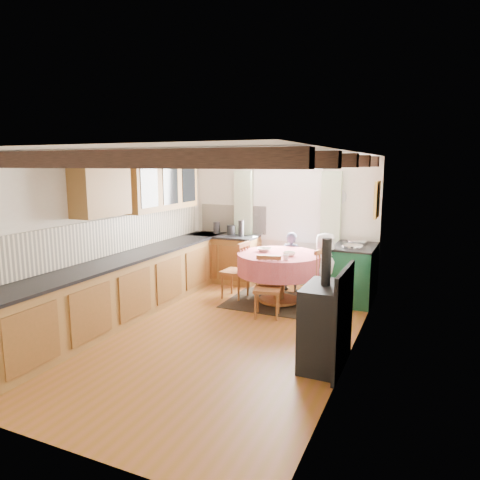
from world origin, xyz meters
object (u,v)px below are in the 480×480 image
at_px(chair_near, 267,287).
at_px(cast_iron_stove, 325,304).
at_px(dining_table, 279,278).
at_px(child_right, 325,270).
at_px(aga_range, 354,273).
at_px(cup, 286,257).
at_px(chair_right, 330,281).
at_px(child_far, 291,262).
at_px(chair_left, 235,270).

xyz_separation_m(chair_near, cast_iron_stove, (1.15, -1.26, 0.28)).
relative_size(dining_table, child_right, 1.15).
xyz_separation_m(aga_range, cast_iron_stove, (0.11, -2.60, 0.26)).
bearing_deg(child_right, chair_near, 146.39).
height_order(dining_table, cup, cup).
relative_size(chair_near, chair_right, 0.94).
xyz_separation_m(chair_near, child_right, (0.66, 0.86, 0.14)).
distance_m(chair_near, aga_range, 1.69).
xyz_separation_m(chair_right, aga_range, (0.24, 0.68, -0.01)).
height_order(chair_right, aga_range, chair_right).
bearing_deg(cup, cast_iron_stove, -58.21).
relative_size(child_far, cup, 11.80).
relative_size(cast_iron_stove, child_far, 1.36).
xyz_separation_m(cast_iron_stove, child_far, (-1.24, 2.73, -0.19)).
bearing_deg(chair_near, chair_right, 24.71).
bearing_deg(chair_right, cast_iron_stove, -158.93).
xyz_separation_m(dining_table, cup, (0.24, -0.42, 0.46)).
relative_size(aga_range, cup, 11.37).
bearing_deg(aga_range, child_right, -128.69).
bearing_deg(chair_near, cast_iron_stove, -62.07).
bearing_deg(chair_near, child_right, 38.02).
bearing_deg(cast_iron_stove, child_right, 103.08).
distance_m(dining_table, chair_left, 0.80).
xyz_separation_m(chair_left, child_right, (1.51, 0.16, 0.11)).
relative_size(dining_table, cup, 15.04).
bearing_deg(child_far, cast_iron_stove, 121.09).
bearing_deg(child_right, chair_left, 99.96).
relative_size(chair_right, child_far, 0.90).
distance_m(chair_left, aga_range, 1.99).
relative_size(dining_table, child_far, 1.27).
xyz_separation_m(chair_near, chair_right, (0.80, 0.65, 0.03)).
xyz_separation_m(dining_table, cast_iron_stove, (1.21, -1.98, 0.32)).
xyz_separation_m(chair_left, child_far, (0.76, 0.77, 0.05)).
height_order(dining_table, child_right, child_right).
height_order(child_far, child_right, child_right).
bearing_deg(dining_table, cast_iron_stove, -58.59).
height_order(aga_range, cast_iron_stove, cast_iron_stove).
bearing_deg(child_right, cup, 143.52).
distance_m(aga_range, cup, 1.40).
bearing_deg(cast_iron_stove, chair_left, 135.57).
relative_size(dining_table, cast_iron_stove, 0.94).
bearing_deg(aga_range, chair_left, -161.41).
bearing_deg(chair_near, dining_table, 80.11).
xyz_separation_m(chair_left, cast_iron_stove, (2.00, -1.96, 0.25)).
bearing_deg(aga_range, chair_near, -127.97).
bearing_deg(dining_table, child_far, 92.43).
height_order(cast_iron_stove, child_right, cast_iron_stove).
relative_size(chair_left, cup, 10.67).
relative_size(dining_table, aga_range, 1.32).
height_order(cast_iron_stove, child_far, cast_iron_stove).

